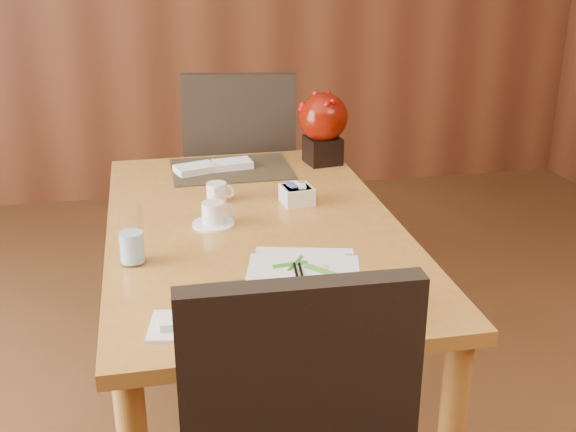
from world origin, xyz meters
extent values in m
cube|color=#BB7E34|center=(0.00, 0.60, 0.73)|extent=(0.90, 1.50, 0.04)
cylinder|color=#BB7E34|center=(-0.39, 1.29, 0.35)|extent=(0.07, 0.07, 0.71)
cylinder|color=#BB7E34|center=(0.39, 1.29, 0.35)|extent=(0.07, 0.07, 0.71)
cube|color=black|center=(0.00, 0.05, 0.75)|extent=(0.45, 0.33, 0.01)
cube|color=black|center=(0.00, 1.15, 0.75)|extent=(0.45, 0.33, 0.01)
cube|color=white|center=(0.03, 0.02, 0.76)|extent=(0.34, 0.34, 0.01)
cube|color=white|center=(0.03, 0.02, 0.81)|extent=(0.25, 0.25, 0.10)
cylinder|color=tan|center=(0.03, 0.02, 0.81)|extent=(0.19, 0.19, 0.08)
cylinder|color=white|center=(-0.12, 0.61, 0.75)|extent=(0.13, 0.13, 0.01)
cylinder|color=white|center=(-0.12, 0.61, 0.79)|extent=(0.08, 0.08, 0.07)
cylinder|color=black|center=(-0.12, 0.61, 0.82)|extent=(0.06, 0.06, 0.01)
cylinder|color=white|center=(-0.37, 0.39, 0.83)|extent=(0.08, 0.08, 0.17)
cube|color=white|center=(0.17, 0.75, 0.78)|extent=(0.11, 0.11, 0.06)
cube|color=black|center=(0.36, 1.17, 0.80)|extent=(0.14, 0.14, 0.10)
sphere|color=maroon|center=(0.36, 1.17, 0.93)|extent=(0.19, 0.19, 0.19)
cube|color=white|center=(-0.27, 0.01, 0.75)|extent=(0.16, 0.16, 0.01)
cube|color=black|center=(-0.06, -0.35, 0.77)|extent=(0.46, 0.07, 0.52)
cube|color=black|center=(0.11, 1.67, 0.49)|extent=(0.57, 0.57, 0.06)
cube|color=black|center=(0.07, 1.44, 0.79)|extent=(0.47, 0.14, 0.54)
cylinder|color=black|center=(0.35, 1.83, 0.23)|extent=(0.04, 0.04, 0.46)
cylinder|color=black|center=(0.28, 1.43, 0.23)|extent=(0.04, 0.04, 0.46)
cylinder|color=black|center=(-0.05, 1.90, 0.23)|extent=(0.04, 0.04, 0.46)
cylinder|color=black|center=(-0.12, 1.50, 0.23)|extent=(0.04, 0.04, 0.46)
camera|label=1|loc=(-0.31, -1.46, 1.61)|focal=45.00mm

